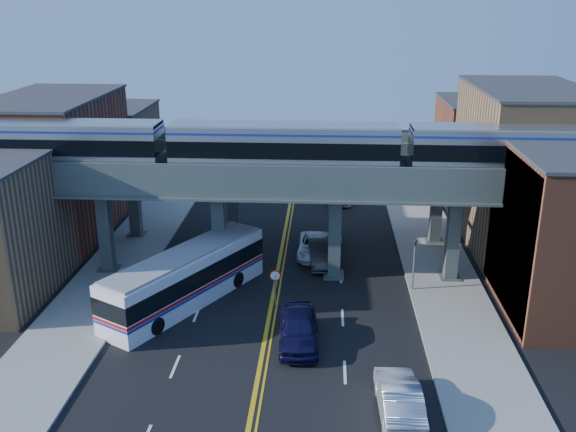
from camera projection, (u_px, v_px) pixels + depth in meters
name	position (u px, v px, depth m)	size (l,w,h in m)	color
ground	(266.00, 332.00, 37.55)	(120.00, 120.00, 0.00)	black
sidewalk_west	(125.00, 259.00, 47.61)	(5.00, 70.00, 0.16)	gray
sidewalk_east	(437.00, 267.00, 46.31)	(5.00, 70.00, 0.16)	gray
building_west_b	(56.00, 167.00, 51.89)	(8.00, 14.00, 11.00)	brown
building_west_c	(110.00, 148.00, 64.64)	(8.00, 10.00, 8.00)	olive
building_east_b	(522.00, 168.00, 49.62)	(8.00, 14.00, 12.00)	olive
building_east_c	(482.00, 148.00, 62.37)	(8.00, 10.00, 9.00)	brown
mural_panel	(510.00, 237.00, 38.94)	(0.10, 9.50, 9.50)	teal
elevated_viaduct_near	(276.00, 187.00, 42.97)	(52.00, 3.60, 7.40)	#45514D
elevated_viaduct_far	(283.00, 161.00, 49.58)	(52.00, 3.60, 7.40)	#45514D
transit_train	(284.00, 147.00, 42.04)	(46.33, 2.90, 3.38)	black
stop_sign	(275.00, 283.00, 39.79)	(0.76, 0.09, 2.63)	slate
traffic_signal	(414.00, 259.00, 41.94)	(0.15, 0.18, 4.10)	slate
transit_bus	(186.00, 278.00, 40.62)	(8.82, 12.47, 3.29)	white
car_lane_a	(298.00, 329.00, 36.02)	(2.20, 5.46, 1.86)	black
car_lane_b	(321.00, 251.00, 46.98)	(1.88, 5.38, 1.77)	#303033
car_lane_c	(314.00, 246.00, 48.32)	(2.42, 5.24, 1.46)	white
car_lane_d	(337.00, 193.00, 61.09)	(2.18, 5.35, 1.55)	#B0B0B5
car_parked_curb	(399.00, 398.00, 29.90)	(1.85, 5.32, 1.75)	#ACACB1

